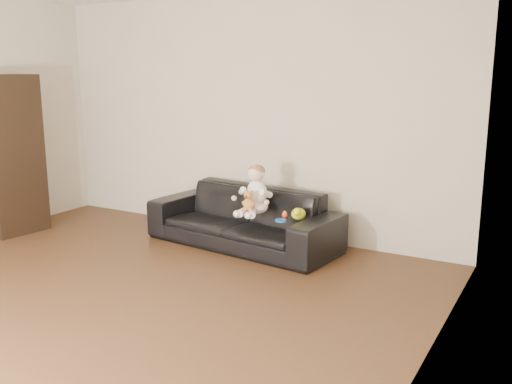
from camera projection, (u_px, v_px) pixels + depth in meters
The scene contains 11 objects.
floor at pixel (57, 320), 4.20m from camera, with size 5.50×5.50×0.00m, color #492D1A.
wall_back at pixel (246, 117), 6.27m from camera, with size 5.00×5.00×0.00m, color beige.
wall_right at pixel (404, 179), 2.73m from camera, with size 5.50×5.50×0.00m, color beige.
sofa at pixel (243, 218), 5.93m from camera, with size 2.04×0.80×0.60m, color black.
cabinet at pixel (10, 155), 6.32m from camera, with size 0.44×0.60×1.76m, color black.
shelf_item at pixel (8, 119), 6.23m from camera, with size 0.18×0.25×0.28m, color silver.
baby at pixel (255, 192), 5.67m from camera, with size 0.38×0.45×0.50m.
teddy_bear at pixel (249, 201), 5.55m from camera, with size 0.14×0.14×0.21m.
toy_green at pixel (299, 214), 5.48m from camera, with size 0.14×0.16×0.11m, color #C4CE18.
toy_rattle at pixel (285, 215), 5.54m from camera, with size 0.06×0.06×0.06m, color red.
toy_blue_disc at pixel (281, 220), 5.43m from camera, with size 0.11×0.11×0.02m, color blue.
Camera 1 is at (3.20, -2.68, 1.81)m, focal length 40.00 mm.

